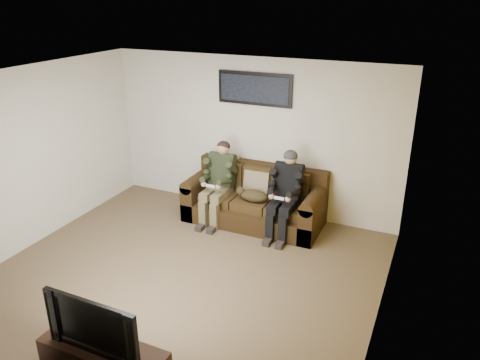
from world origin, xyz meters
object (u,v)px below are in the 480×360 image
at_px(person_right, 286,189).
at_px(cat, 253,195).
at_px(person_left, 219,178).
at_px(framed_poster, 255,89).
at_px(sofa, 256,201).
at_px(television, 99,321).

xyz_separation_m(person_right, cat, (-0.53, -0.03, -0.19)).
xyz_separation_m(person_left, cat, (0.61, -0.03, -0.19)).
height_order(cat, framed_poster, framed_poster).
relative_size(person_left, person_right, 0.99).
distance_m(sofa, person_right, 0.72).
relative_size(person_right, cat, 1.98).
height_order(person_right, television, person_right).
bearing_deg(person_right, person_left, -179.98).
height_order(framed_poster, television, framed_poster).
distance_m(person_right, cat, 0.57).
xyz_separation_m(sofa, television, (-0.03, -3.78, 0.36)).
relative_size(sofa, person_right, 1.69).
distance_m(person_left, television, 3.63).
bearing_deg(sofa, television, -90.46).
relative_size(sofa, framed_poster, 1.77).
relative_size(person_left, framed_poster, 1.04).
distance_m(person_right, framed_poster, 1.67).
xyz_separation_m(person_left, television, (0.54, -3.59, -0.03)).
bearing_deg(television, cat, 89.61).
distance_m(person_right, television, 3.64).
distance_m(framed_poster, television, 4.40).
bearing_deg(person_right, sofa, 162.03).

